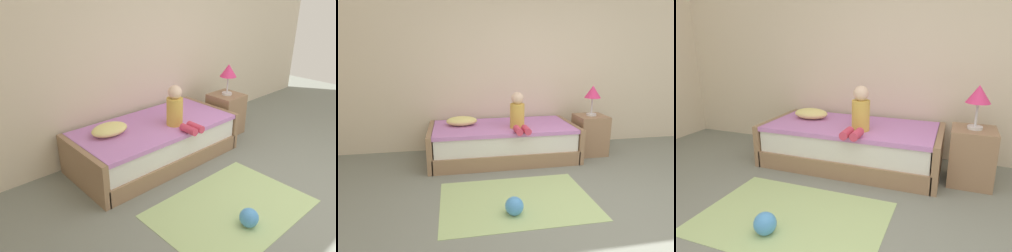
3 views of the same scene
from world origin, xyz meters
TOP-DOWN VIEW (x-y plane):
  - ground_plane at (0.00, 0.00)m, footprint 9.20×9.20m
  - wall_rear at (0.00, 2.60)m, footprint 7.20×0.10m
  - bed at (-0.69, 2.00)m, footprint 2.11×1.00m
  - nightstand at (0.66, 1.96)m, footprint 0.44×0.44m
  - table_lamp at (0.66, 1.96)m, footprint 0.24×0.24m
  - child_figure at (-0.52, 1.77)m, footprint 0.20×0.51m
  - pillow at (-1.28, 2.10)m, footprint 0.44×0.30m
  - toy_ball at (-0.85, 0.43)m, footprint 0.18×0.18m
  - area_rug at (-0.77, 0.70)m, footprint 1.60×1.10m

SIDE VIEW (x-z plane):
  - ground_plane at x=0.00m, z-range 0.00..0.00m
  - area_rug at x=-0.77m, z-range 0.00..0.01m
  - toy_ball at x=-0.85m, z-range 0.00..0.18m
  - bed at x=-0.69m, z-range 0.00..0.50m
  - nightstand at x=0.66m, z-range 0.00..0.60m
  - pillow at x=-1.28m, z-range 0.50..0.63m
  - child_figure at x=-0.52m, z-range 0.45..0.96m
  - table_lamp at x=0.66m, z-range 0.71..1.16m
  - wall_rear at x=0.00m, z-range 0.00..2.90m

